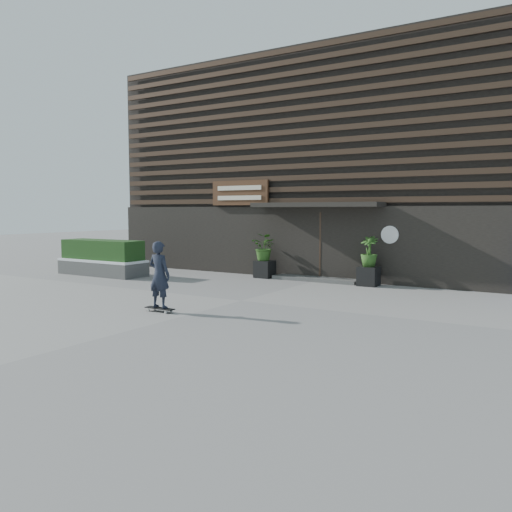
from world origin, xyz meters
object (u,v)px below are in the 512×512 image
Objects in this scene: skateboarder at (159,275)px; planter_pot_right at (369,276)px; planter_pot_left at (265,269)px; raised_bed at (103,268)px.

planter_pot_right is at bearing 68.06° from skateboarder.
raised_bed is at bearing -155.89° from planter_pot_left.
planter_pot_right is (3.80, 0.00, 0.00)m from planter_pot_left.
planter_pot_left is 3.80m from planter_pot_right.
planter_pot_right is at bearing 14.80° from raised_bed.
planter_pot_left is 6.00m from raised_bed.
skateboarder is (6.59, -4.22, 0.62)m from raised_bed.
raised_bed is at bearing 147.39° from skateboarder.
planter_pot_left reaches higher than raised_bed.
skateboarder is (-2.68, -6.66, 0.57)m from planter_pot_right.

